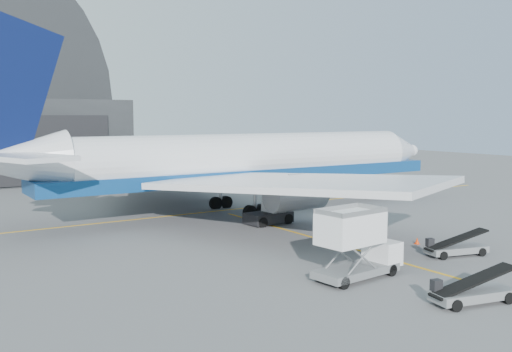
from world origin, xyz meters
TOP-DOWN VIEW (x-y plane):
  - ground at (0.00, 0.00)m, footprint 200.00×200.00m
  - taxi_lines at (0.00, 12.67)m, footprint 80.00×42.12m
  - distant_bldg_a at (38.00, 72.00)m, footprint 14.00×8.00m
  - distant_bldg_b at (55.00, 68.00)m, footprint 8.00×6.00m
  - airliner at (1.00, 18.06)m, footprint 51.96×50.38m
  - catering_truck at (-5.17, -5.72)m, footprint 6.06×2.76m
  - pushback_tug at (0.46, 11.54)m, footprint 4.27×2.67m
  - belt_loader_a at (-3.22, -12.30)m, footprint 4.95×2.51m
  - belt_loader_b at (4.53, -5.32)m, footprint 4.72×2.52m
  - traffic_cone at (5.14, -1.39)m, footprint 0.35×0.35m

SIDE VIEW (x-z plane):
  - ground at x=0.00m, z-range 0.00..0.00m
  - distant_bldg_a at x=38.00m, z-range -2.00..2.00m
  - distant_bldg_b at x=55.00m, z-range -1.40..1.40m
  - taxi_lines at x=0.00m, z-range 0.00..0.02m
  - traffic_cone at x=5.14m, z-range -0.01..0.49m
  - belt_loader_b at x=4.53m, z-range -0.34..1.43m
  - belt_loader_a at x=-3.22m, z-range -0.35..1.49m
  - pushback_tug at x=0.46m, z-range -0.24..1.67m
  - catering_truck at x=-5.17m, z-range 0.02..4.06m
  - airliner at x=1.00m, z-range -4.01..14.22m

